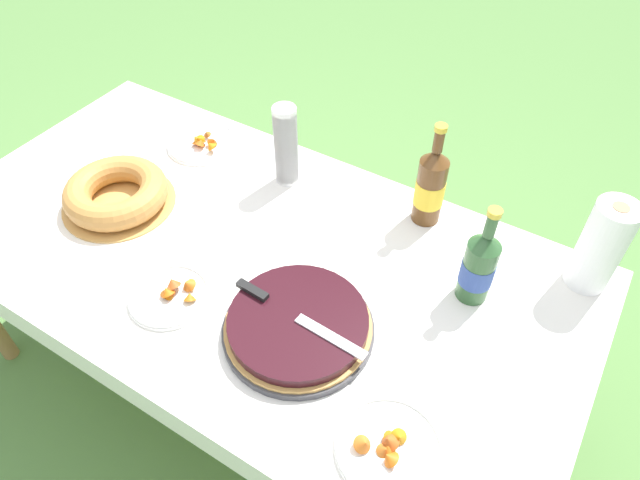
{
  "coord_description": "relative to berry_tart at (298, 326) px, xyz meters",
  "views": [
    {
      "loc": [
        0.75,
        -0.82,
        1.85
      ],
      "look_at": [
        0.18,
        0.09,
        0.75
      ],
      "focal_mm": 32.0,
      "sensor_mm": 36.0,
      "label": 1
    }
  ],
  "objects": [
    {
      "name": "ground_plane",
      "position": [
        -0.27,
        0.16,
        -0.71
      ],
      "size": [
        16.0,
        16.0,
        0.0
      ],
      "primitive_type": "plane",
      "color": "#568442"
    },
    {
      "name": "garden_table",
      "position": [
        -0.27,
        0.16,
        -0.09
      ],
      "size": [
        1.87,
        0.96,
        0.68
      ],
      "color": "#A87A47",
      "rests_on": "ground_plane"
    },
    {
      "name": "tablecloth",
      "position": [
        -0.27,
        0.16,
        -0.04
      ],
      "size": [
        1.88,
        0.97,
        0.1
      ],
      "color": "white",
      "rests_on": "garden_table"
    },
    {
      "name": "berry_tart",
      "position": [
        0.0,
        0.0,
        0.0
      ],
      "size": [
        0.37,
        0.37,
        0.06
      ],
      "color": "#38383D",
      "rests_on": "tablecloth"
    },
    {
      "name": "serving_knife",
      "position": [
        -0.03,
        0.0,
        0.04
      ],
      "size": [
        0.38,
        0.05,
        0.01
      ],
      "rotation": [
        0.0,
        0.0,
        6.22
      ],
      "color": "silver",
      "rests_on": "berry_tart"
    },
    {
      "name": "bundt_cake",
      "position": [
        -0.72,
        0.11,
        0.02
      ],
      "size": [
        0.34,
        0.34,
        0.09
      ],
      "color": "tan",
      "rests_on": "tablecloth"
    },
    {
      "name": "cup_stack",
      "position": [
        -0.35,
        0.47,
        0.1
      ],
      "size": [
        0.07,
        0.07,
        0.27
      ],
      "color": "white",
      "rests_on": "tablecloth"
    },
    {
      "name": "cider_bottle_green",
      "position": [
        0.32,
        0.34,
        0.08
      ],
      "size": [
        0.08,
        0.08,
        0.3
      ],
      "color": "#2D562D",
      "rests_on": "tablecloth"
    },
    {
      "name": "cider_bottle_amber",
      "position": [
        0.1,
        0.54,
        0.09
      ],
      "size": [
        0.08,
        0.08,
        0.32
      ],
      "color": "brown",
      "rests_on": "tablecloth"
    },
    {
      "name": "snack_plate_near",
      "position": [
        -0.34,
        -0.08,
        -0.02
      ],
      "size": [
        0.21,
        0.21,
        0.06
      ],
      "color": "white",
      "rests_on": "tablecloth"
    },
    {
      "name": "snack_plate_left",
      "position": [
        0.32,
        -0.15,
        -0.02
      ],
      "size": [
        0.23,
        0.23,
        0.05
      ],
      "color": "white",
      "rests_on": "tablecloth"
    },
    {
      "name": "snack_plate_right",
      "position": [
        -0.69,
        0.47,
        -0.02
      ],
      "size": [
        0.24,
        0.24,
        0.06
      ],
      "color": "white",
      "rests_on": "tablecloth"
    },
    {
      "name": "paper_towel_roll",
      "position": [
        0.56,
        0.54,
        0.1
      ],
      "size": [
        0.11,
        0.11,
        0.27
      ],
      "color": "white",
      "rests_on": "tablecloth"
    }
  ]
}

